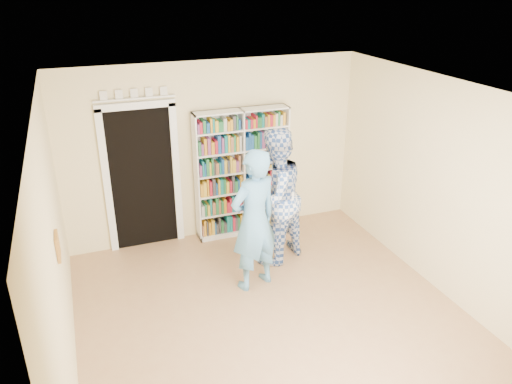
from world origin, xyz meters
TOP-DOWN VIEW (x-y plane):
  - floor at (0.00, 0.00)m, footprint 5.00×5.00m
  - ceiling at (0.00, 0.00)m, footprint 5.00×5.00m
  - wall_back at (0.00, 2.50)m, footprint 4.50×0.00m
  - wall_left at (-2.25, 0.00)m, footprint 0.00×5.00m
  - wall_right at (2.25, 0.00)m, footprint 0.00×5.00m
  - bookshelf at (0.38, 2.34)m, footprint 1.45×0.27m
  - doorway at (-1.10, 2.48)m, footprint 1.10×0.08m
  - wall_art at (-2.23, 0.20)m, footprint 0.03×0.25m
  - man_blue at (0.03, 0.87)m, footprint 0.80×0.64m
  - man_plaid at (0.52, 1.39)m, footprint 1.18×1.08m
  - paper_sheet at (0.60, 1.17)m, footprint 0.20×0.05m

SIDE VIEW (x-z plane):
  - floor at x=0.00m, z-range 0.00..0.00m
  - man_blue at x=0.03m, z-range 0.00..1.89m
  - man_plaid at x=0.52m, z-range 0.00..1.95m
  - paper_sheet at x=0.60m, z-range 0.84..1.13m
  - bookshelf at x=0.38m, z-range 0.01..2.00m
  - doorway at x=-1.10m, z-range -0.04..2.39m
  - wall_back at x=0.00m, z-range -0.90..3.60m
  - wall_left at x=-2.25m, z-range -1.15..3.85m
  - wall_right at x=2.25m, z-range -1.15..3.85m
  - wall_art at x=-2.23m, z-range 1.27..1.52m
  - ceiling at x=0.00m, z-range 2.70..2.70m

